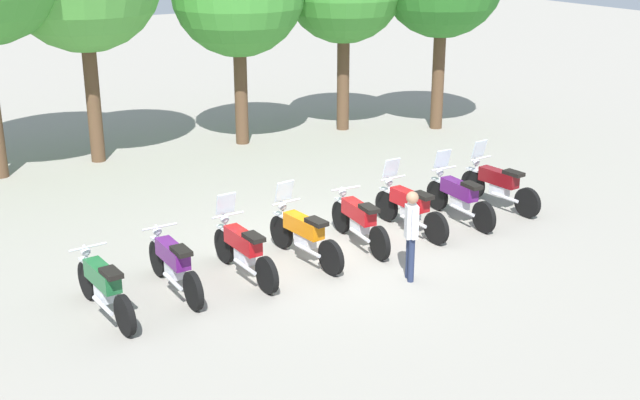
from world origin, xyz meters
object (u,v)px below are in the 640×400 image
object	(u,v)px
motorcycle_6	(459,196)
motorcycle_5	(409,207)
motorcycle_0	(104,286)
motorcycle_2	(243,249)
motorcycle_1	(174,263)
person_0	(411,229)
motorcycle_3	(304,233)
motorcycle_7	(498,184)
motorcycle_4	(359,220)

from	to	relation	value
motorcycle_6	motorcycle_5	bearing A→B (deg)	91.92
motorcycle_0	motorcycle_2	xyz separation A→B (m)	(2.53, 0.25, 0.01)
motorcycle_1	person_0	bearing A→B (deg)	-115.03
motorcycle_1	motorcycle_2	size ratio (longest dim) A/B	1.00
motorcycle_3	motorcycle_7	world-z (taller)	same
motorcycle_7	person_0	size ratio (longest dim) A/B	1.36
motorcycle_2	motorcycle_3	world-z (taller)	same
motorcycle_4	motorcycle_5	size ratio (longest dim) A/B	1.00
motorcycle_0	motorcycle_7	size ratio (longest dim) A/B	1.00
person_0	motorcycle_2	bearing A→B (deg)	169.02
motorcycle_3	motorcycle_4	distance (m)	1.28
motorcycle_1	motorcycle_7	bearing A→B (deg)	-87.52
motorcycle_0	motorcycle_5	size ratio (longest dim) A/B	1.00
motorcycle_4	motorcycle_7	world-z (taller)	motorcycle_7
motorcycle_0	motorcycle_3	world-z (taller)	motorcycle_3
motorcycle_4	motorcycle_7	bearing A→B (deg)	-80.68
motorcycle_5	motorcycle_7	world-z (taller)	same
person_0	motorcycle_3	bearing A→B (deg)	146.78
motorcycle_4	motorcycle_1	bearing A→B (deg)	97.22
motorcycle_0	person_0	xyz separation A→B (m)	(4.95, -1.34, 0.43)
motorcycle_4	motorcycle_7	distance (m)	3.80
motorcycle_4	motorcycle_6	distance (m)	2.53
motorcycle_6	motorcycle_0	bearing A→B (deg)	95.83
person_0	motorcycle_1	bearing A→B (deg)	178.45
motorcycle_0	motorcycle_2	size ratio (longest dim) A/B	1.00
motorcycle_0	motorcycle_7	xyz separation A→B (m)	(8.85, 0.78, 0.01)
motorcycle_1	person_0	xyz separation A→B (m)	(3.69, -1.63, 0.43)
motorcycle_2	motorcycle_3	size ratio (longest dim) A/B	1.00
motorcycle_1	motorcycle_4	world-z (taller)	same
motorcycle_3	motorcycle_7	distance (m)	5.08
motorcycle_5	person_0	world-z (taller)	person_0
motorcycle_2	motorcycle_7	xyz separation A→B (m)	(6.32, 0.53, 0.00)
motorcycle_3	motorcycle_6	size ratio (longest dim) A/B	1.00
motorcycle_0	person_0	size ratio (longest dim) A/B	1.36
motorcycle_4	motorcycle_3	bearing A→B (deg)	99.72
motorcycle_0	person_0	bearing A→B (deg)	-110.39
motorcycle_0	motorcycle_7	distance (m)	8.88
motorcycle_7	person_0	xyz separation A→B (m)	(-3.90, -2.12, 0.42)
motorcycle_2	motorcycle_7	bearing A→B (deg)	-88.27
motorcycle_4	motorcycle_5	xyz separation A→B (m)	(1.26, 0.10, 0.01)
motorcycle_0	motorcycle_7	world-z (taller)	motorcycle_7
motorcycle_3	motorcycle_5	world-z (taller)	same
motorcycle_0	motorcycle_4	world-z (taller)	same
motorcycle_0	motorcycle_4	distance (m)	5.08
motorcycle_1	motorcycle_7	distance (m)	7.60
motorcycle_3	motorcycle_1	bearing A→B (deg)	84.90
motorcycle_5	motorcycle_7	distance (m)	2.54
motorcycle_2	person_0	xyz separation A→B (m)	(2.42, -1.59, 0.42)
motorcycle_0	motorcycle_6	size ratio (longest dim) A/B	1.00
motorcycle_7	motorcycle_3	bearing A→B (deg)	88.68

